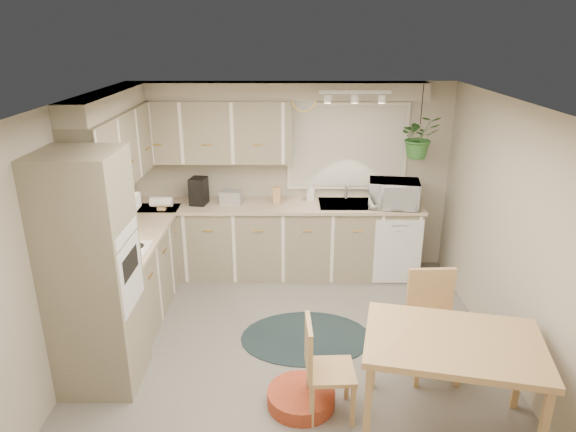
# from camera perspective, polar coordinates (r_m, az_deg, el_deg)

# --- Properties ---
(floor) EXTENTS (4.20, 4.20, 0.00)m
(floor) POSITION_cam_1_polar(r_m,az_deg,el_deg) (5.18, 0.42, -15.10)
(floor) COLOR slate
(floor) RESTS_ON ground
(ceiling) EXTENTS (4.20, 4.20, 0.00)m
(ceiling) POSITION_cam_1_polar(r_m,az_deg,el_deg) (4.28, 0.50, 12.23)
(ceiling) COLOR white
(ceiling) RESTS_ON wall_back
(wall_back) EXTENTS (4.00, 0.04, 2.40)m
(wall_back) POSITION_cam_1_polar(r_m,az_deg,el_deg) (6.58, 0.37, 4.33)
(wall_back) COLOR #ACA38E
(wall_back) RESTS_ON floor
(wall_front) EXTENTS (4.00, 0.04, 2.40)m
(wall_front) POSITION_cam_1_polar(r_m,az_deg,el_deg) (2.78, 0.67, -19.76)
(wall_front) COLOR #ACA38E
(wall_front) RESTS_ON floor
(wall_left) EXTENTS (0.04, 4.20, 2.40)m
(wall_left) POSITION_cam_1_polar(r_m,az_deg,el_deg) (5.00, -23.14, -2.52)
(wall_left) COLOR #ACA38E
(wall_left) RESTS_ON floor
(wall_right) EXTENTS (0.04, 4.20, 2.40)m
(wall_right) POSITION_cam_1_polar(r_m,az_deg,el_deg) (5.02, 23.94, -2.55)
(wall_right) COLOR #ACA38E
(wall_right) RESTS_ON floor
(base_cab_left) EXTENTS (0.60, 1.85, 0.90)m
(base_cab_left) POSITION_cam_1_polar(r_m,az_deg,el_deg) (5.95, -16.32, -6.04)
(base_cab_left) COLOR tan
(base_cab_left) RESTS_ON floor
(base_cab_back) EXTENTS (3.60, 0.60, 0.90)m
(base_cab_back) POSITION_cam_1_polar(r_m,az_deg,el_deg) (6.55, -1.39, -2.71)
(base_cab_back) COLOR tan
(base_cab_back) RESTS_ON floor
(counter_left) EXTENTS (0.64, 1.89, 0.04)m
(counter_left) POSITION_cam_1_polar(r_m,az_deg,el_deg) (5.76, -16.67, -1.83)
(counter_left) COLOR tan
(counter_left) RESTS_ON base_cab_left
(counter_back) EXTENTS (3.64, 0.64, 0.04)m
(counter_back) POSITION_cam_1_polar(r_m,az_deg,el_deg) (6.37, -1.43, 1.15)
(counter_back) COLOR tan
(counter_back) RESTS_ON base_cab_back
(oven_stack) EXTENTS (0.65, 0.65, 2.10)m
(oven_stack) POSITION_cam_1_polar(r_m,az_deg,el_deg) (4.62, -20.90, -6.08)
(oven_stack) COLOR tan
(oven_stack) RESTS_ON floor
(wall_oven_face) EXTENTS (0.02, 0.56, 0.58)m
(wall_oven_face) POSITION_cam_1_polar(r_m,az_deg,el_deg) (4.52, -17.09, -6.22)
(wall_oven_face) COLOR silver
(wall_oven_face) RESTS_ON oven_stack
(upper_cab_left) EXTENTS (0.35, 2.00, 0.75)m
(upper_cab_left) POSITION_cam_1_polar(r_m,az_deg,el_deg) (5.66, -18.55, 7.21)
(upper_cab_left) COLOR tan
(upper_cab_left) RESTS_ON wall_left
(upper_cab_back) EXTENTS (2.00, 0.35, 0.75)m
(upper_cab_back) POSITION_cam_1_polar(r_m,az_deg,el_deg) (6.35, -8.80, 9.30)
(upper_cab_back) COLOR tan
(upper_cab_back) RESTS_ON wall_back
(soffit_left) EXTENTS (0.30, 2.00, 0.20)m
(soffit_left) POSITION_cam_1_polar(r_m,az_deg,el_deg) (5.59, -19.34, 11.94)
(soffit_left) COLOR #ACA38E
(soffit_left) RESTS_ON wall_left
(soffit_back) EXTENTS (3.60, 0.30, 0.20)m
(soffit_back) POSITION_cam_1_polar(r_m,az_deg,el_deg) (6.23, -1.50, 13.74)
(soffit_back) COLOR #ACA38E
(soffit_back) RESTS_ON wall_back
(cooktop) EXTENTS (0.52, 0.58, 0.02)m
(cooktop) POSITION_cam_1_polar(r_m,az_deg,el_deg) (5.24, -18.31, -3.91)
(cooktop) COLOR silver
(cooktop) RESTS_ON counter_left
(range_hood) EXTENTS (0.40, 0.60, 0.14)m
(range_hood) POSITION_cam_1_polar(r_m,az_deg,el_deg) (5.09, -19.08, 0.79)
(range_hood) COLOR silver
(range_hood) RESTS_ON upper_cab_left
(window_blinds) EXTENTS (1.40, 0.02, 1.00)m
(window_blinds) POSITION_cam_1_polar(r_m,az_deg,el_deg) (6.50, 6.62, 7.62)
(window_blinds) COLOR silver
(window_blinds) RESTS_ON wall_back
(window_frame) EXTENTS (1.50, 0.02, 1.10)m
(window_frame) POSITION_cam_1_polar(r_m,az_deg,el_deg) (6.51, 6.61, 7.64)
(window_frame) COLOR white
(window_frame) RESTS_ON wall_back
(sink) EXTENTS (0.70, 0.48, 0.10)m
(sink) POSITION_cam_1_polar(r_m,az_deg,el_deg) (6.43, 6.62, 1.00)
(sink) COLOR #B2B6BA
(sink) RESTS_ON counter_back
(dishwasher_front) EXTENTS (0.58, 0.02, 0.83)m
(dishwasher_front) POSITION_cam_1_polar(r_m,az_deg,el_deg) (6.41, 12.10, -3.95)
(dishwasher_front) COLOR silver
(dishwasher_front) RESTS_ON base_cab_back
(track_light_bar) EXTENTS (0.80, 0.04, 0.04)m
(track_light_bar) POSITION_cam_1_polar(r_m,az_deg,el_deg) (5.87, 7.46, 13.50)
(track_light_bar) COLOR silver
(track_light_bar) RESTS_ON ceiling
(wall_clock) EXTENTS (0.30, 0.03, 0.30)m
(wall_clock) POSITION_cam_1_polar(r_m,az_deg,el_deg) (6.36, 1.77, 12.78)
(wall_clock) COLOR #EAC852
(wall_clock) RESTS_ON wall_back
(dining_table) EXTENTS (1.45, 1.12, 0.82)m
(dining_table) POSITION_cam_1_polar(r_m,az_deg,el_deg) (4.33, 17.39, -17.48)
(dining_table) COLOR tan
(dining_table) RESTS_ON floor
(chair_left) EXTENTS (0.41, 0.41, 0.85)m
(chair_left) POSITION_cam_1_polar(r_m,az_deg,el_deg) (4.30, 4.78, -16.53)
(chair_left) COLOR tan
(chair_left) RESTS_ON floor
(chair_back) EXTENTS (0.47, 0.47, 0.96)m
(chair_back) POSITION_cam_1_polar(r_m,az_deg,el_deg) (4.85, 15.99, -11.83)
(chair_back) COLOR tan
(chair_back) RESTS_ON floor
(braided_rug) EXTENTS (1.38, 1.06, 0.01)m
(braided_rug) POSITION_cam_1_polar(r_m,az_deg,el_deg) (5.41, 2.00, -13.33)
(braided_rug) COLOR black
(braided_rug) RESTS_ON floor
(pet_bed) EXTENTS (0.67, 0.67, 0.13)m
(pet_bed) POSITION_cam_1_polar(r_m,az_deg,el_deg) (4.58, 1.46, -19.54)
(pet_bed) COLOR #BB4525
(pet_bed) RESTS_ON floor
(microwave) EXTENTS (0.64, 0.41, 0.40)m
(microwave) POSITION_cam_1_polar(r_m,az_deg,el_deg) (6.34, 11.67, 2.75)
(microwave) COLOR silver
(microwave) RESTS_ON counter_back
(soap_bottle) EXTENTS (0.12, 0.22, 0.10)m
(soap_bottle) POSITION_cam_1_polar(r_m,az_deg,el_deg) (6.51, 2.54, 2.18)
(soap_bottle) COLOR silver
(soap_bottle) RESTS_ON counter_back
(hanging_plant) EXTENTS (0.51, 0.56, 0.40)m
(hanging_plant) POSITION_cam_1_polar(r_m,az_deg,el_deg) (6.25, 14.33, 8.04)
(hanging_plant) COLOR #2E6528
(hanging_plant) RESTS_ON ceiling
(coffee_maker) EXTENTS (0.22, 0.26, 0.33)m
(coffee_maker) POSITION_cam_1_polar(r_m,az_deg,el_deg) (6.42, -9.89, 2.75)
(coffee_maker) COLOR black
(coffee_maker) RESTS_ON counter_back
(toaster) EXTENTS (0.28, 0.18, 0.16)m
(toaster) POSITION_cam_1_polar(r_m,az_deg,el_deg) (6.41, -6.35, 2.09)
(toaster) COLOR #B2B6BA
(toaster) RESTS_ON counter_back
(knife_block) EXTENTS (0.10, 0.10, 0.21)m
(knife_block) POSITION_cam_1_polar(r_m,az_deg,el_deg) (6.39, -1.23, 2.37)
(knife_block) COLOR tan
(knife_block) RESTS_ON counter_back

